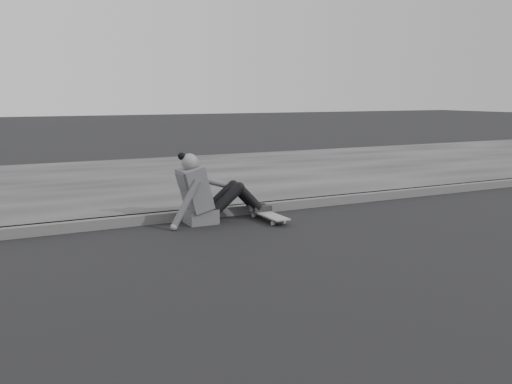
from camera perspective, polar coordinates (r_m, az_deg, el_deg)
ground at (r=5.79m, az=16.00°, el=-6.20°), size 80.00×80.00×0.00m
curb at (r=7.80m, az=3.06°, el=-1.30°), size 24.00×0.16×0.12m
sidewalk at (r=10.49m, az=-5.21°, el=1.51°), size 24.00×6.00×0.12m
skateboard at (r=7.09m, az=1.22°, el=-2.32°), size 0.20×0.78×0.09m
seated_woman at (r=6.95m, az=-5.08°, el=-0.17°), size 1.38×0.46×0.88m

